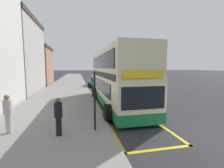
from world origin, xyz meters
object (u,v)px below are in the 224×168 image
at_px(bus_stop_sign, 94,96).
at_px(parked_car_teal_across, 95,81).
at_px(pedestrian_waiting_near_sign, 8,112).
at_px(parked_car_teal_behind, 111,76).
at_px(pedestrian_further_back, 58,115).
at_px(double_decker_bus, 115,79).

height_order(bus_stop_sign, parked_car_teal_across, bus_stop_sign).
bearing_deg(pedestrian_waiting_near_sign, parked_car_teal_across, 71.66).
distance_m(parked_car_teal_across, pedestrian_waiting_near_sign, 18.68).
xyz_separation_m(parked_car_teal_behind, pedestrian_further_back, (-9.18, -32.33, 0.23)).
bearing_deg(pedestrian_waiting_near_sign, bus_stop_sign, -6.50).
bearing_deg(double_decker_bus, parked_car_teal_across, 90.91).
bearing_deg(pedestrian_waiting_near_sign, pedestrian_further_back, -18.46).
relative_size(double_decker_bus, parked_car_teal_behind, 2.69).
bearing_deg(bus_stop_sign, parked_car_teal_across, 83.43).
relative_size(parked_car_teal_across, pedestrian_waiting_near_sign, 2.42).
relative_size(double_decker_bus, pedestrian_waiting_near_sign, 6.52).
height_order(bus_stop_sign, pedestrian_waiting_near_sign, bus_stop_sign).
bearing_deg(bus_stop_sign, pedestrian_further_back, -169.03).
bearing_deg(parked_car_teal_across, bus_stop_sign, -96.40).
bearing_deg(pedestrian_further_back, pedestrian_waiting_near_sign, 161.54).
height_order(double_decker_bus, parked_car_teal_behind, double_decker_bus).
bearing_deg(pedestrian_waiting_near_sign, parked_car_teal_behind, 70.17).
bearing_deg(double_decker_bus, pedestrian_waiting_near_sign, -141.08).
relative_size(parked_car_teal_across, pedestrian_further_back, 2.57).
distance_m(bus_stop_sign, pedestrian_further_back, 1.76).
bearing_deg(bus_stop_sign, double_decker_bus, 66.74).
xyz_separation_m(bus_stop_sign, parked_car_teal_across, (2.09, 18.16, -0.95)).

